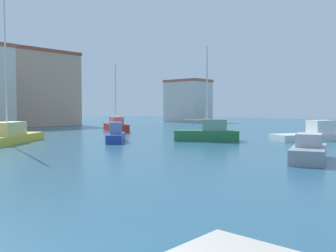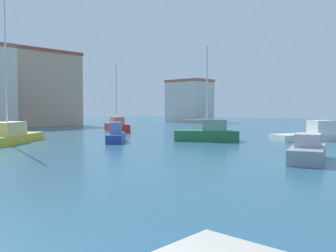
{
  "view_description": "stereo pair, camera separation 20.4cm",
  "coord_description": "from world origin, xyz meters",
  "px_view_note": "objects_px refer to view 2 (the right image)",
  "views": [
    {
      "loc": [
        -1.9,
        -3.92,
        2.72
      ],
      "look_at": [
        20.54,
        16.48,
        1.26
      ],
      "focal_mm": 39.09,
      "sensor_mm": 36.0,
      "label": 1
    },
    {
      "loc": [
        -1.76,
        -4.07,
        2.72
      ],
      "look_at": [
        20.54,
        16.48,
        1.26
      ],
      "focal_mm": 39.09,
      "sensor_mm": 36.0,
      "label": 2
    }
  ],
  "objects_px": {
    "motorboat_grey_distant_east": "(308,151)",
    "sailboat_red_near_pier": "(117,126)",
    "sailboat_green_distant_north": "(209,133)",
    "motorboat_white_center_channel": "(314,134)",
    "sailboat_yellow_far_right": "(8,135)",
    "motorboat_blue_outer_mooring": "(116,136)"
  },
  "relations": [
    {
      "from": "motorboat_grey_distant_east",
      "to": "sailboat_red_near_pier",
      "type": "distance_m",
      "value": 27.78
    },
    {
      "from": "sailboat_red_near_pier",
      "to": "sailboat_green_distant_north",
      "type": "bearing_deg",
      "value": -100.55
    },
    {
      "from": "motorboat_white_center_channel",
      "to": "sailboat_red_near_pier",
      "type": "height_order",
      "value": "sailboat_red_near_pier"
    },
    {
      "from": "sailboat_yellow_far_right",
      "to": "motorboat_blue_outer_mooring",
      "type": "distance_m",
      "value": 8.34
    },
    {
      "from": "sailboat_green_distant_north",
      "to": "sailboat_yellow_far_right",
      "type": "relative_size",
      "value": 0.63
    },
    {
      "from": "sailboat_yellow_far_right",
      "to": "motorboat_white_center_channel",
      "type": "bearing_deg",
      "value": -40.29
    },
    {
      "from": "sailboat_green_distant_north",
      "to": "motorboat_white_center_channel",
      "type": "relative_size",
      "value": 1.09
    },
    {
      "from": "sailboat_yellow_far_right",
      "to": "sailboat_red_near_pier",
      "type": "distance_m",
      "value": 16.25
    },
    {
      "from": "motorboat_grey_distant_east",
      "to": "motorboat_white_center_channel",
      "type": "height_order",
      "value": "motorboat_white_center_channel"
    },
    {
      "from": "sailboat_green_distant_north",
      "to": "motorboat_blue_outer_mooring",
      "type": "relative_size",
      "value": 1.95
    },
    {
      "from": "motorboat_blue_outer_mooring",
      "to": "sailboat_red_near_pier",
      "type": "bearing_deg",
      "value": 50.4
    },
    {
      "from": "sailboat_yellow_far_right",
      "to": "motorboat_white_center_channel",
      "type": "relative_size",
      "value": 1.74
    },
    {
      "from": "sailboat_green_distant_north",
      "to": "motorboat_blue_outer_mooring",
      "type": "height_order",
      "value": "sailboat_green_distant_north"
    },
    {
      "from": "motorboat_grey_distant_east",
      "to": "motorboat_blue_outer_mooring",
      "type": "bearing_deg",
      "value": 89.22
    },
    {
      "from": "sailboat_green_distant_north",
      "to": "motorboat_white_center_channel",
      "type": "xyz_separation_m",
      "value": [
        6.84,
        -6.19,
        -0.19
      ]
    },
    {
      "from": "sailboat_green_distant_north",
      "to": "motorboat_white_center_channel",
      "type": "distance_m",
      "value": 9.23
    },
    {
      "from": "motorboat_white_center_channel",
      "to": "sailboat_yellow_far_right",
      "type": "bearing_deg",
      "value": 139.71
    },
    {
      "from": "sailboat_red_near_pier",
      "to": "sailboat_yellow_far_right",
      "type": "bearing_deg",
      "value": -160.45
    },
    {
      "from": "motorboat_grey_distant_east",
      "to": "motorboat_blue_outer_mooring",
      "type": "relative_size",
      "value": 1.22
    },
    {
      "from": "motorboat_grey_distant_east",
      "to": "sailboat_red_near_pier",
      "type": "relative_size",
      "value": 0.63
    },
    {
      "from": "sailboat_green_distant_north",
      "to": "motorboat_grey_distant_east",
      "type": "xyz_separation_m",
      "value": [
        -5.98,
        -10.74,
        -0.18
      ]
    },
    {
      "from": "sailboat_yellow_far_right",
      "to": "motorboat_grey_distant_east",
      "type": "distance_m",
      "value": 21.85
    }
  ]
}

